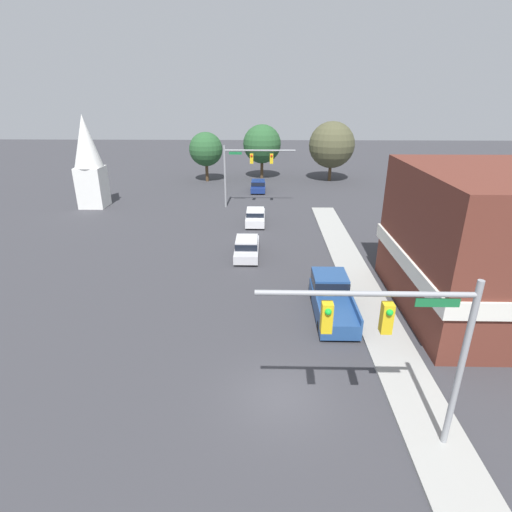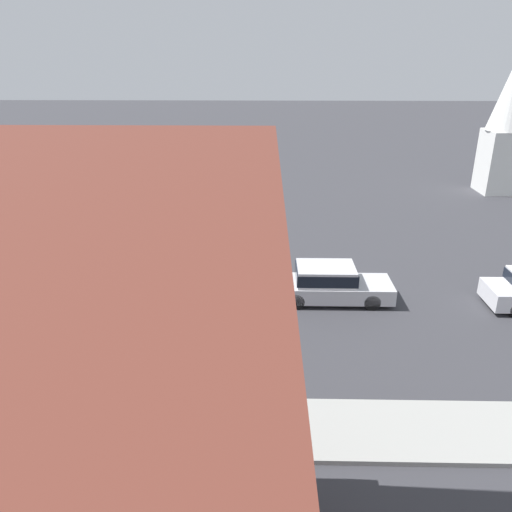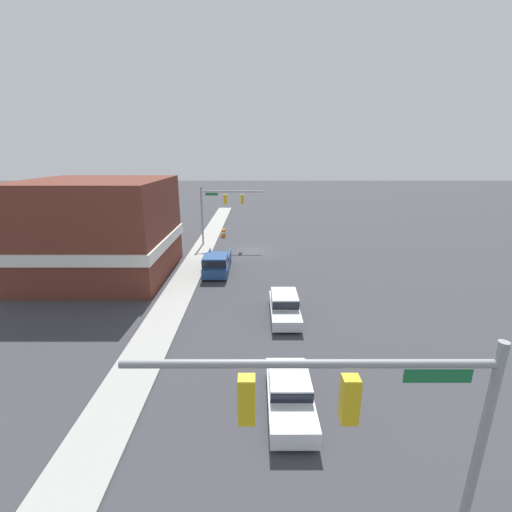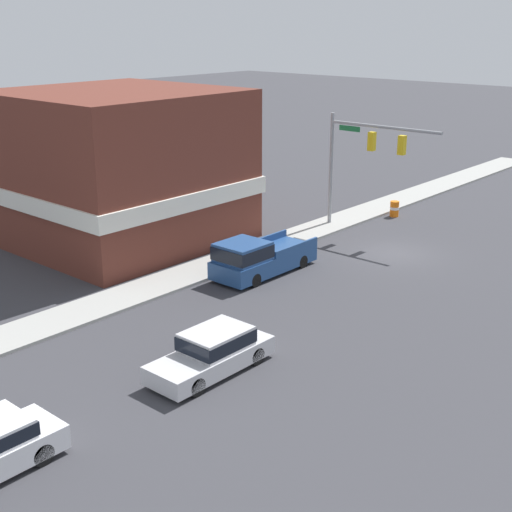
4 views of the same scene
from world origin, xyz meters
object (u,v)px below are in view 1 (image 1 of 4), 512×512
car_distant (258,185)px  car_second_ahead (255,216)px  car_lead (247,246)px  pickup_truck_parked (332,296)px

car_distant → car_second_ahead: bearing=-90.1°
car_lead → car_distant: (0.50, 22.46, -0.01)m
car_lead → car_second_ahead: car_lead is taller
car_second_ahead → car_lead: bearing=-93.2°
car_lead → pickup_truck_parked: 10.03m
car_distant → pickup_truck_parked: size_ratio=0.78×
car_distant → car_second_ahead: size_ratio=0.96×
car_lead → car_distant: car_lead is taller
pickup_truck_parked → car_distant: bearing=99.0°
car_lead → car_distant: 22.47m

